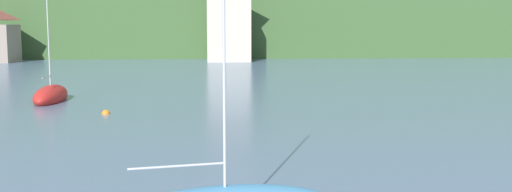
% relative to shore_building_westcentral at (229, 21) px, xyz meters
% --- Properties ---
extents(wooded_hillside, '(352.00, 75.43, 39.27)m').
position_rel_shore_building_westcentral_xyz_m(wooded_hillside, '(9.52, 48.90, 1.10)').
color(wooded_hillside, '#38562D').
rests_on(wooded_hillside, ground_plane).
extents(shore_building_westcentral, '(6.08, 5.88, 11.33)m').
position_rel_shore_building_westcentral_xyz_m(shore_building_westcentral, '(0.00, 0.00, 0.00)').
color(shore_building_westcentral, '#BCB29E').
rests_on(shore_building_westcentral, ground_plane).
extents(sailboat_far_4, '(1.90, 5.68, 8.98)m').
position_rel_shore_building_westcentral_xyz_m(sailboat_far_4, '(-12.27, -41.57, -5.16)').
color(sailboat_far_4, red).
rests_on(sailboat_far_4, ground_plane).
extents(mooring_buoy_far, '(0.46, 0.46, 0.46)m').
position_rel_shore_building_westcentral_xyz_m(mooring_buoy_far, '(-7.63, -47.41, -5.49)').
color(mooring_buoy_far, orange).
rests_on(mooring_buoy_far, ground_plane).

